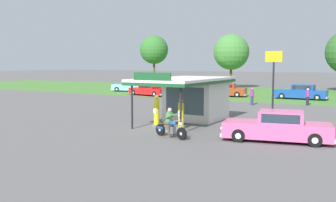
{
  "coord_description": "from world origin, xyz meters",
  "views": [
    {
      "loc": [
        12.22,
        -19.55,
        3.93
      ],
      "look_at": [
        -0.43,
        2.64,
        1.4
      ],
      "focal_mm": 41.09,
      "sensor_mm": 36.0,
      "label": 1
    }
  ],
  "objects_px": {
    "gas_pump_nearside": "(157,112)",
    "motorcycle_with_rider": "(170,125)",
    "gas_pump_offside": "(181,115)",
    "parked_car_back_row_centre_left": "(149,90)",
    "parked_car_back_row_left": "(224,90)",
    "bystander_strolling_foreground": "(308,96)",
    "parked_car_back_row_centre_right": "(301,92)",
    "parked_car_back_row_far_right": "(131,86)",
    "bystander_admiring_sedan": "(252,96)",
    "featured_classic_sedan": "(277,127)",
    "roadside_pole_sign": "(273,74)"
  },
  "relations": [
    {
      "from": "motorcycle_with_rider",
      "to": "bystander_admiring_sedan",
      "type": "relative_size",
      "value": 1.35
    },
    {
      "from": "parked_car_back_row_centre_right",
      "to": "roadside_pole_sign",
      "type": "bearing_deg",
      "value": -84.92
    },
    {
      "from": "parked_car_back_row_centre_left",
      "to": "gas_pump_nearside",
      "type": "bearing_deg",
      "value": -56.26
    },
    {
      "from": "gas_pump_offside",
      "to": "roadside_pole_sign",
      "type": "relative_size",
      "value": 0.39
    },
    {
      "from": "featured_classic_sedan",
      "to": "bystander_admiring_sedan",
      "type": "relative_size",
      "value": 3.48
    },
    {
      "from": "gas_pump_offside",
      "to": "roadside_pole_sign",
      "type": "bearing_deg",
      "value": 49.27
    },
    {
      "from": "gas_pump_offside",
      "to": "motorcycle_with_rider",
      "type": "bearing_deg",
      "value": -73.76
    },
    {
      "from": "parked_car_back_row_centre_left",
      "to": "parked_car_back_row_far_right",
      "type": "relative_size",
      "value": 1.01
    },
    {
      "from": "motorcycle_with_rider",
      "to": "parked_car_back_row_centre_right",
      "type": "distance_m",
      "value": 26.04
    },
    {
      "from": "featured_classic_sedan",
      "to": "parked_car_back_row_centre_left",
      "type": "height_order",
      "value": "featured_classic_sedan"
    },
    {
      "from": "gas_pump_nearside",
      "to": "parked_car_back_row_far_right",
      "type": "height_order",
      "value": "gas_pump_nearside"
    },
    {
      "from": "motorcycle_with_rider",
      "to": "featured_classic_sedan",
      "type": "bearing_deg",
      "value": 19.67
    },
    {
      "from": "featured_classic_sedan",
      "to": "parked_car_back_row_centre_right",
      "type": "relative_size",
      "value": 1.01
    },
    {
      "from": "bystander_strolling_foreground",
      "to": "roadside_pole_sign",
      "type": "bearing_deg",
      "value": -90.38
    },
    {
      "from": "parked_car_back_row_centre_left",
      "to": "bystander_admiring_sedan",
      "type": "distance_m",
      "value": 14.65
    },
    {
      "from": "gas_pump_offside",
      "to": "motorcycle_with_rider",
      "type": "relative_size",
      "value": 0.83
    },
    {
      "from": "parked_car_back_row_centre_left",
      "to": "parked_car_back_row_centre_right",
      "type": "relative_size",
      "value": 0.99
    },
    {
      "from": "bystander_strolling_foreground",
      "to": "motorcycle_with_rider",
      "type": "bearing_deg",
      "value": -99.93
    },
    {
      "from": "parked_car_back_row_left",
      "to": "bystander_strolling_foreground",
      "type": "relative_size",
      "value": 3.59
    },
    {
      "from": "gas_pump_nearside",
      "to": "parked_car_back_row_left",
      "type": "height_order",
      "value": "gas_pump_nearside"
    },
    {
      "from": "gas_pump_nearside",
      "to": "parked_car_back_row_far_right",
      "type": "bearing_deg",
      "value": 128.18
    },
    {
      "from": "motorcycle_with_rider",
      "to": "parked_car_back_row_centre_left",
      "type": "relative_size",
      "value": 0.39
    },
    {
      "from": "gas_pump_nearside",
      "to": "bystander_admiring_sedan",
      "type": "xyz_separation_m",
      "value": [
        1.43,
        14.85,
        -0.04
      ]
    },
    {
      "from": "gas_pump_offside",
      "to": "parked_car_back_row_centre_left",
      "type": "distance_m",
      "value": 23.76
    },
    {
      "from": "gas_pump_nearside",
      "to": "bystander_strolling_foreground",
      "type": "height_order",
      "value": "gas_pump_nearside"
    },
    {
      "from": "bystander_strolling_foreground",
      "to": "roadside_pole_sign",
      "type": "xyz_separation_m",
      "value": [
        -0.08,
        -12.31,
        2.38
      ]
    },
    {
      "from": "featured_classic_sedan",
      "to": "parked_car_back_row_far_right",
      "type": "bearing_deg",
      "value": 137.01
    },
    {
      "from": "parked_car_back_row_left",
      "to": "gas_pump_nearside",
      "type": "bearing_deg",
      "value": -78.96
    },
    {
      "from": "parked_car_back_row_far_right",
      "to": "bystander_admiring_sedan",
      "type": "xyz_separation_m",
      "value": [
        19.86,
        -8.58,
        0.14
      ]
    },
    {
      "from": "featured_classic_sedan",
      "to": "parked_car_back_row_centre_right",
      "type": "bearing_deg",
      "value": 97.97
    },
    {
      "from": "gas_pump_nearside",
      "to": "parked_car_back_row_centre_right",
      "type": "relative_size",
      "value": 0.35
    },
    {
      "from": "parked_car_back_row_far_right",
      "to": "bystander_strolling_foreground",
      "type": "relative_size",
      "value": 3.5
    },
    {
      "from": "parked_car_back_row_centre_right",
      "to": "bystander_strolling_foreground",
      "type": "height_order",
      "value": "parked_car_back_row_centre_right"
    },
    {
      "from": "gas_pump_nearside",
      "to": "parked_car_back_row_far_right",
      "type": "distance_m",
      "value": 29.8
    },
    {
      "from": "parked_car_back_row_left",
      "to": "parked_car_back_row_centre_left",
      "type": "height_order",
      "value": "parked_car_back_row_left"
    },
    {
      "from": "parked_car_back_row_centre_right",
      "to": "bystander_strolling_foreground",
      "type": "xyz_separation_m",
      "value": [
        1.71,
        -6.04,
        0.1
      ]
    },
    {
      "from": "parked_car_back_row_left",
      "to": "parked_car_back_row_centre_left",
      "type": "bearing_deg",
      "value": -156.85
    },
    {
      "from": "gas_pump_nearside",
      "to": "parked_car_back_row_centre_left",
      "type": "xyz_separation_m",
      "value": [
        -12.64,
        18.93,
        -0.24
      ]
    },
    {
      "from": "parked_car_back_row_far_right",
      "to": "bystander_admiring_sedan",
      "type": "height_order",
      "value": "bystander_admiring_sedan"
    },
    {
      "from": "bystander_strolling_foreground",
      "to": "parked_car_back_row_left",
      "type": "bearing_deg",
      "value": 153.14
    },
    {
      "from": "gas_pump_nearside",
      "to": "bystander_strolling_foreground",
      "type": "xyz_separation_m",
      "value": [
        6.01,
        17.19,
        -0.07
      ]
    },
    {
      "from": "bystander_admiring_sedan",
      "to": "roadside_pole_sign",
      "type": "xyz_separation_m",
      "value": [
        4.49,
        -9.97,
        2.36
      ]
    },
    {
      "from": "motorcycle_with_rider",
      "to": "parked_car_back_row_centre_right",
      "type": "height_order",
      "value": "parked_car_back_row_centre_right"
    },
    {
      "from": "featured_classic_sedan",
      "to": "bystander_admiring_sedan",
      "type": "distance_m",
      "value": 16.94
    },
    {
      "from": "parked_car_back_row_centre_left",
      "to": "bystander_strolling_foreground",
      "type": "distance_m",
      "value": 18.73
    },
    {
      "from": "featured_classic_sedan",
      "to": "parked_car_back_row_far_right",
      "type": "relative_size",
      "value": 1.02
    },
    {
      "from": "bystander_admiring_sedan",
      "to": "parked_car_back_row_left",
      "type": "bearing_deg",
      "value": 127.41
    },
    {
      "from": "gas_pump_nearside",
      "to": "motorcycle_with_rider",
      "type": "xyz_separation_m",
      "value": [
        2.52,
        -2.74,
        -0.24
      ]
    },
    {
      "from": "featured_classic_sedan",
      "to": "parked_car_back_row_far_right",
      "type": "xyz_separation_m",
      "value": [
        -26.1,
        24.32,
        0.01
      ]
    },
    {
      "from": "parked_car_back_row_left",
      "to": "bystander_strolling_foreground",
      "type": "height_order",
      "value": "bystander_strolling_foreground"
    }
  ]
}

